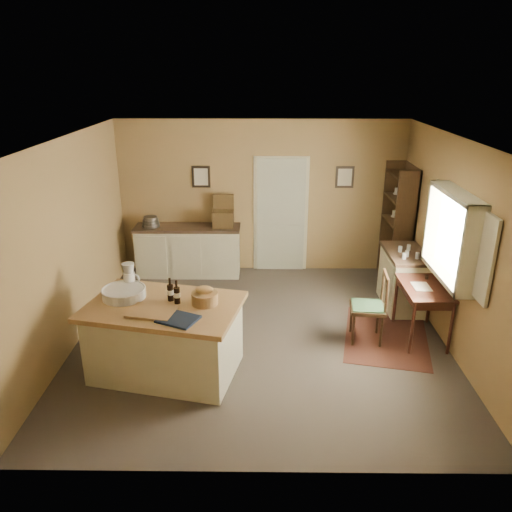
{
  "coord_description": "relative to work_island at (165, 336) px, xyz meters",
  "views": [
    {
      "loc": [
        0.01,
        -6.11,
        3.53
      ],
      "look_at": [
        -0.06,
        0.11,
        1.15
      ],
      "focal_mm": 35.0,
      "sensor_mm": 36.0,
      "label": 1
    }
  ],
  "objects": [
    {
      "name": "wall_front",
      "position": [
        1.15,
        -1.64,
        0.87
      ],
      "size": [
        5.0,
        0.1,
        2.7
      ],
      "primitive_type": "cube",
      "color": "olive",
      "rests_on": "ground"
    },
    {
      "name": "ceiling",
      "position": [
        1.15,
        0.86,
        2.22
      ],
      "size": [
        5.0,
        5.0,
        0.0
      ],
      "primitive_type": "plane",
      "color": "silver",
      "rests_on": "wall_back"
    },
    {
      "name": "shelving_unit",
      "position": [
        3.5,
        2.86,
        0.53
      ],
      "size": [
        0.34,
        0.91,
        2.02
      ],
      "color": "black",
      "rests_on": "ground"
    },
    {
      "name": "sideboard",
      "position": [
        -0.13,
        3.06,
        -0.0
      ],
      "size": [
        1.85,
        0.53,
        1.18
      ],
      "color": "beige",
      "rests_on": "ground"
    },
    {
      "name": "door",
      "position": [
        1.5,
        3.33,
        0.57
      ],
      "size": [
        0.97,
        0.06,
        2.11
      ],
      "primitive_type": "cube",
      "color": "#ADAF97",
      "rests_on": "ground"
    },
    {
      "name": "writing_desk",
      "position": [
        3.35,
        0.85,
        0.19
      ],
      "size": [
        0.58,
        0.94,
        0.82
      ],
      "color": "#321710",
      "rests_on": "ground"
    },
    {
      "name": "ground",
      "position": [
        1.15,
        0.86,
        -0.48
      ],
      "size": [
        5.0,
        5.0,
        0.0
      ],
      "primitive_type": "plane",
      "color": "#52483F",
      "rests_on": "ground"
    },
    {
      "name": "work_island",
      "position": [
        0.0,
        0.0,
        0.0
      ],
      "size": [
        1.98,
        1.5,
        1.2
      ],
      "rotation": [
        0.0,
        0.0,
        -0.21
      ],
      "color": "beige",
      "rests_on": "ground"
    },
    {
      "name": "rug",
      "position": [
        2.9,
        0.85,
        -0.48
      ],
      "size": [
        1.4,
        1.79,
        0.01
      ],
      "primitive_type": "cube",
      "rotation": [
        0.0,
        0.0,
        -0.21
      ],
      "color": "#52281A",
      "rests_on": "ground"
    },
    {
      "name": "wall_right",
      "position": [
        3.65,
        0.86,
        0.87
      ],
      "size": [
        0.1,
        5.0,
        2.7
      ],
      "primitive_type": "cube",
      "color": "olive",
      "rests_on": "ground"
    },
    {
      "name": "right_cabinet",
      "position": [
        3.35,
        1.83,
        -0.02
      ],
      "size": [
        0.57,
        1.03,
        0.99
      ],
      "color": "beige",
      "rests_on": "ground"
    },
    {
      "name": "wall_back",
      "position": [
        1.15,
        3.36,
        0.87
      ],
      "size": [
        5.0,
        0.1,
        2.7
      ],
      "primitive_type": "cube",
      "color": "olive",
      "rests_on": "ground"
    },
    {
      "name": "desk_chair",
      "position": [
        2.59,
        0.78,
        0.0
      ],
      "size": [
        0.49,
        0.49,
        0.97
      ],
      "primitive_type": null,
      "rotation": [
        0.0,
        0.0,
        -0.1
      ],
      "color": "black",
      "rests_on": "ground"
    },
    {
      "name": "window",
      "position": [
        3.57,
        0.66,
        1.07
      ],
      "size": [
        0.25,
        1.99,
        1.12
      ],
      "color": "beige",
      "rests_on": "ground"
    },
    {
      "name": "framed_prints",
      "position": [
        1.35,
        3.34,
        1.24
      ],
      "size": [
        2.82,
        0.02,
        0.38
      ],
      "color": "black",
      "rests_on": "ground"
    },
    {
      "name": "wall_left",
      "position": [
        -1.35,
        0.86,
        0.87
      ],
      "size": [
        0.1,
        5.0,
        2.7
      ],
      "primitive_type": "cube",
      "color": "olive",
      "rests_on": "ground"
    }
  ]
}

